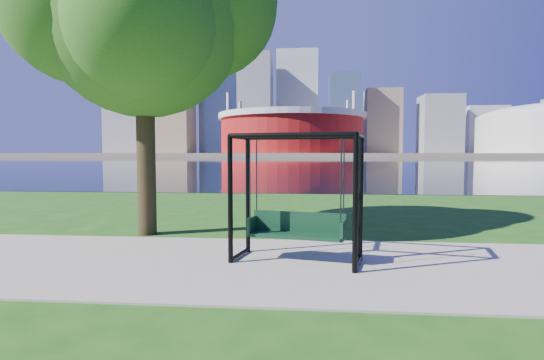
# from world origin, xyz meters

# --- Properties ---
(ground) EXTENTS (900.00, 900.00, 0.00)m
(ground) POSITION_xyz_m (0.00, 0.00, 0.00)
(ground) COLOR #1E5114
(ground) RESTS_ON ground
(path) EXTENTS (120.00, 4.00, 0.03)m
(path) POSITION_xyz_m (0.00, -0.50, 0.01)
(path) COLOR #9E937F
(path) RESTS_ON ground
(river) EXTENTS (900.00, 180.00, 0.02)m
(river) POSITION_xyz_m (0.00, 102.00, 0.01)
(river) COLOR black
(river) RESTS_ON ground
(far_bank) EXTENTS (900.00, 228.00, 2.00)m
(far_bank) POSITION_xyz_m (0.00, 306.00, 1.00)
(far_bank) COLOR #937F60
(far_bank) RESTS_ON ground
(stadium) EXTENTS (83.00, 83.00, 32.00)m
(stadium) POSITION_xyz_m (-10.00, 235.00, 14.23)
(stadium) COLOR maroon
(stadium) RESTS_ON far_bank
(skyline) EXTENTS (392.00, 66.00, 96.50)m
(skyline) POSITION_xyz_m (-4.27, 319.39, 35.89)
(skyline) COLOR gray
(skyline) RESTS_ON far_bank
(swing) EXTENTS (2.29, 1.35, 2.20)m
(swing) POSITION_xyz_m (0.61, -0.26, 1.06)
(swing) COLOR black
(swing) RESTS_ON ground
(park_tree) EXTENTS (5.94, 5.37, 7.38)m
(park_tree) POSITION_xyz_m (-2.97, 2.02, 5.12)
(park_tree) COLOR black
(park_tree) RESTS_ON ground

